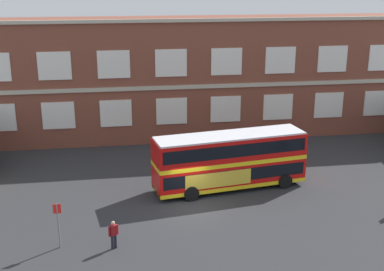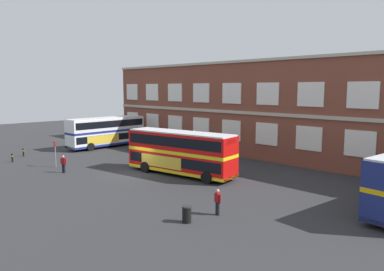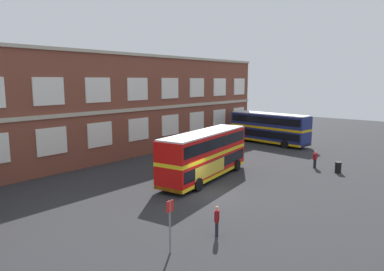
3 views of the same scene
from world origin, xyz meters
name	(u,v)px [view 1 (image 1 of 3)]	position (x,y,z in m)	size (l,w,h in m)	color
ground_plane	(188,196)	(0.00, 2.00, 0.00)	(120.00, 120.00, 0.00)	#2B2B2D
brick_terminal_building	(192,76)	(2.77, 17.98, 5.49)	(50.06, 8.19, 11.27)	brown
double_decker_middle	(230,160)	(3.18, 2.96, 2.15)	(11.27, 4.26, 4.07)	red
second_passenger	(114,234)	(-5.19, -4.53, 0.93)	(0.60, 0.41, 1.70)	black
bus_stand_flag	(58,221)	(-8.23, -3.95, 1.64)	(0.44, 0.10, 2.70)	slate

